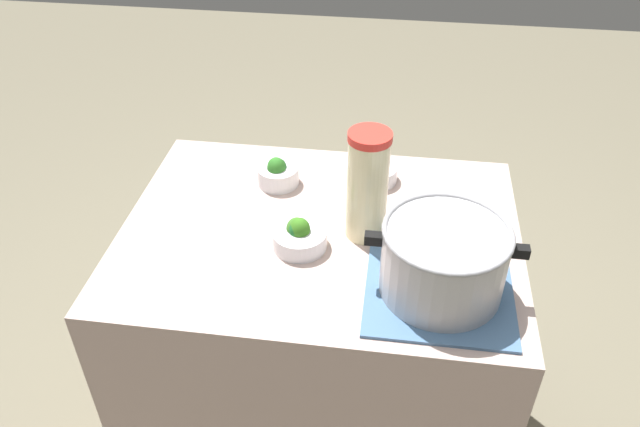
{
  "coord_description": "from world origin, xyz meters",
  "views": [
    {
      "loc": [
        -0.17,
        1.24,
        1.9
      ],
      "look_at": [
        0.0,
        0.0,
        0.95
      ],
      "focal_mm": 35.32,
      "sensor_mm": 36.0,
      "label": 1
    }
  ],
  "objects_px": {
    "cooking_pot": "(444,259)",
    "broccoli_bowl_center": "(374,170)",
    "broccoli_bowl_back": "(299,236)",
    "broccoli_bowl_front": "(278,173)",
    "lemonade_pitcher": "(367,185)"
  },
  "relations": [
    {
      "from": "broccoli_bowl_front",
      "to": "lemonade_pitcher",
      "type": "bearing_deg",
      "value": 144.66
    },
    {
      "from": "broccoli_bowl_center",
      "to": "lemonade_pitcher",
      "type": "bearing_deg",
      "value": 88.77
    },
    {
      "from": "lemonade_pitcher",
      "to": "broccoli_bowl_front",
      "type": "bearing_deg",
      "value": -35.34
    },
    {
      "from": "lemonade_pitcher",
      "to": "broccoli_bowl_center",
      "type": "xyz_separation_m",
      "value": [
        -0.01,
        -0.24,
        -0.11
      ]
    },
    {
      "from": "lemonade_pitcher",
      "to": "broccoli_bowl_center",
      "type": "relative_size",
      "value": 2.38
    },
    {
      "from": "broccoli_bowl_front",
      "to": "broccoli_bowl_center",
      "type": "bearing_deg",
      "value": -167.24
    },
    {
      "from": "broccoli_bowl_center",
      "to": "broccoli_bowl_back",
      "type": "relative_size",
      "value": 0.91
    },
    {
      "from": "broccoli_bowl_front",
      "to": "broccoli_bowl_center",
      "type": "distance_m",
      "value": 0.27
    },
    {
      "from": "cooking_pot",
      "to": "broccoli_bowl_back",
      "type": "distance_m",
      "value": 0.36
    },
    {
      "from": "lemonade_pitcher",
      "to": "cooking_pot",
      "type": "bearing_deg",
      "value": 134.12
    },
    {
      "from": "broccoli_bowl_front",
      "to": "cooking_pot",
      "type": "bearing_deg",
      "value": 139.89
    },
    {
      "from": "cooking_pot",
      "to": "broccoli_bowl_center",
      "type": "xyz_separation_m",
      "value": [
        0.18,
        -0.43,
        -0.06
      ]
    },
    {
      "from": "cooking_pot",
      "to": "broccoli_bowl_front",
      "type": "height_order",
      "value": "cooking_pot"
    },
    {
      "from": "broccoli_bowl_front",
      "to": "broccoli_bowl_back",
      "type": "distance_m",
      "value": 0.28
    },
    {
      "from": "broccoli_bowl_front",
      "to": "broccoli_bowl_back",
      "type": "bearing_deg",
      "value": 111.72
    }
  ]
}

